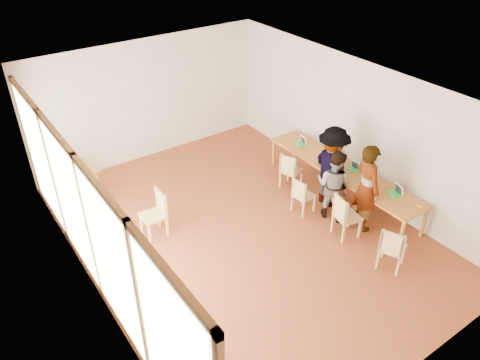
% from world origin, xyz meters
% --- Properties ---
extents(ground, '(8.00, 8.00, 0.00)m').
position_xyz_m(ground, '(0.00, 0.00, 0.00)').
color(ground, brown).
rests_on(ground, ground).
extents(wall_back, '(6.00, 0.10, 3.00)m').
position_xyz_m(wall_back, '(0.00, 4.00, 1.50)').
color(wall_back, silver).
rests_on(wall_back, ground).
extents(wall_front, '(6.00, 0.10, 3.00)m').
position_xyz_m(wall_front, '(0.00, -4.00, 1.50)').
color(wall_front, silver).
rests_on(wall_front, ground).
extents(wall_right, '(0.10, 8.00, 3.00)m').
position_xyz_m(wall_right, '(3.00, 0.00, 1.50)').
color(wall_right, silver).
rests_on(wall_right, ground).
extents(window_wall, '(0.10, 8.00, 3.00)m').
position_xyz_m(window_wall, '(-2.96, 0.00, 1.50)').
color(window_wall, white).
rests_on(window_wall, ground).
extents(ceiling, '(6.00, 8.00, 0.04)m').
position_xyz_m(ceiling, '(0.00, 0.00, 3.02)').
color(ceiling, white).
rests_on(ceiling, wall_back).
extents(communal_table, '(0.80, 4.00, 0.75)m').
position_xyz_m(communal_table, '(2.50, -0.23, 0.70)').
color(communal_table, '#BC7829').
rests_on(communal_table, ground).
extents(side_table, '(0.90, 0.90, 0.75)m').
position_xyz_m(side_table, '(-2.35, 3.08, 0.67)').
color(side_table, '#BC7829').
rests_on(side_table, ground).
extents(chair_near, '(0.57, 0.57, 0.49)m').
position_xyz_m(chair_near, '(1.56, -2.40, 0.56)').
color(chair_near, '#E3BB71').
rests_on(chair_near, ground).
extents(chair_mid, '(0.52, 0.52, 0.51)m').
position_xyz_m(chair_mid, '(1.54, -1.23, 0.59)').
color(chair_mid, '#E3BB71').
rests_on(chair_mid, ground).
extents(chair_far, '(0.42, 0.42, 0.44)m').
position_xyz_m(chair_far, '(1.40, -0.15, 0.51)').
color(chair_far, '#E3BB71').
rests_on(chair_far, ground).
extents(chair_empty, '(0.53, 0.53, 0.47)m').
position_xyz_m(chair_empty, '(1.81, 0.72, 0.55)').
color(chair_empty, '#E3BB71').
rests_on(chair_empty, ground).
extents(chair_spare, '(0.45, 0.45, 0.51)m').
position_xyz_m(chair_spare, '(-1.38, 0.98, 0.59)').
color(chair_spare, '#E3BB71').
rests_on(chair_spare, ground).
extents(person_near, '(0.60, 0.77, 1.88)m').
position_xyz_m(person_near, '(2.13, -1.21, 0.94)').
color(person_near, gray).
rests_on(person_near, ground).
extents(person_mid, '(0.81, 0.91, 1.55)m').
position_xyz_m(person_mid, '(1.87, -0.59, 0.77)').
color(person_mid, gray).
rests_on(person_mid, ground).
extents(person_far, '(1.03, 1.35, 1.85)m').
position_xyz_m(person_far, '(2.12, -0.25, 0.93)').
color(person_far, gray).
rests_on(person_far, ground).
extents(laptop_near, '(0.30, 0.31, 0.23)m').
position_xyz_m(laptop_near, '(2.67, -1.53, 0.81)').
color(laptop_near, green).
rests_on(laptop_near, communal_table).
extents(laptop_mid, '(0.23, 0.26, 0.20)m').
position_xyz_m(laptop_mid, '(2.68, -0.38, 0.80)').
color(laptop_mid, green).
rests_on(laptop_mid, communal_table).
extents(laptop_far, '(0.26, 0.28, 0.21)m').
position_xyz_m(laptop_far, '(2.51, 1.14, 0.81)').
color(laptop_far, green).
rests_on(laptop_far, communal_table).
extents(yellow_mug, '(0.12, 0.12, 0.09)m').
position_xyz_m(yellow_mug, '(2.67, -2.10, 0.80)').
color(yellow_mug, gold).
rests_on(yellow_mug, communal_table).
extents(green_bottle, '(0.07, 0.07, 0.28)m').
position_xyz_m(green_bottle, '(2.36, 0.23, 0.89)').
color(green_bottle, '#1D6A39').
rests_on(green_bottle, communal_table).
extents(clear_glass, '(0.07, 0.07, 0.09)m').
position_xyz_m(clear_glass, '(2.32, 0.29, 0.80)').
color(clear_glass, silver).
rests_on(clear_glass, communal_table).
extents(condiment_cup, '(0.08, 0.08, 0.06)m').
position_xyz_m(condiment_cup, '(2.78, -0.30, 0.78)').
color(condiment_cup, white).
rests_on(condiment_cup, communal_table).
extents(pink_phone, '(0.05, 0.10, 0.01)m').
position_xyz_m(pink_phone, '(2.83, 1.23, 0.76)').
color(pink_phone, '#E33F71').
rests_on(pink_phone, communal_table).
extents(black_pouch, '(0.16, 0.26, 0.09)m').
position_xyz_m(black_pouch, '(2.82, 0.28, 0.80)').
color(black_pouch, black).
rests_on(black_pouch, communal_table).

